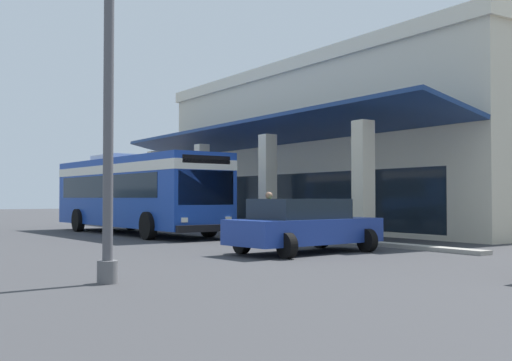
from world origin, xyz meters
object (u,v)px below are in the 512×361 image
lot_light_pole (109,21)px  pedestrian (269,215)px  transit_bus (135,189)px  parked_sedan_blue (304,225)px  potted_palm (184,212)px

lot_light_pole → pedestrian: bearing=127.6°
transit_bus → parked_sedan_blue: size_ratio=2.48×
parked_sedan_blue → lot_light_pole: size_ratio=0.53×
pedestrian → lot_light_pole: lot_light_pole is taller
potted_palm → lot_light_pole: 23.03m
parked_sedan_blue → pedestrian: size_ratio=2.71×
transit_bus → pedestrian: size_ratio=6.73×
parked_sedan_blue → potted_palm: 17.45m
pedestrian → potted_palm: bearing=163.6°
potted_palm → parked_sedan_blue: bearing=-16.3°
transit_bus → lot_light_pole: size_ratio=1.31×
transit_bus → pedestrian: 8.34m
potted_palm → lot_light_pole: bearing=-30.3°
potted_palm → lot_light_pole: (19.60, -11.45, 3.90)m
pedestrian → lot_light_pole: (5.64, -7.34, 3.68)m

